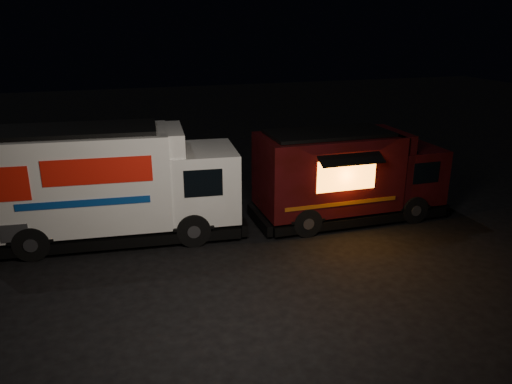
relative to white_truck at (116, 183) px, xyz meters
The scene contains 3 objects.
ground 4.51m from the white_truck, 39.42° to the right, with size 80.00×80.00×0.00m, color black.
white_truck is the anchor object (origin of this frame).
red_truck 7.56m from the white_truck, ahead, with size 6.54×2.41×3.04m, color #3C0A0F, non-canonical shape.
Camera 1 is at (-3.51, -12.28, 6.36)m, focal length 35.00 mm.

